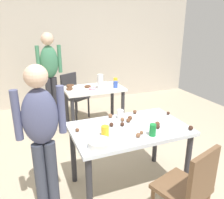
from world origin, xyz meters
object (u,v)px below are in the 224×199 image
object	(u,v)px
dining_table_far	(94,95)
mixing_bowl	(99,144)
chair_far_table	(73,93)
chair_near_table	(190,186)
person_girl_near	(42,130)
pitcher_far	(100,82)
dining_table_near	(129,136)
soda_can	(153,130)
person_adult_far	(50,69)

from	to	relation	value
dining_table_far	mixing_bowl	distance (m)	1.98
chair_far_table	dining_table_far	bearing A→B (deg)	-70.73
chair_near_table	person_girl_near	distance (m)	1.38
chair_far_table	pitcher_far	distance (m)	0.89
dining_table_near	soda_can	size ratio (longest dim) A/B	10.05
dining_table_far	pitcher_far	xyz separation A→B (m)	(0.09, -0.09, 0.25)
dining_table_far	mixing_bowl	size ratio (longest dim) A/B	4.76
person_girl_near	mixing_bowl	world-z (taller)	person_girl_near
person_adult_far	pitcher_far	xyz separation A→B (m)	(0.71, -0.76, -0.13)
chair_near_table	soda_can	distance (m)	0.59
dining_table_near	person_girl_near	xyz separation A→B (m)	(-0.89, -0.01, 0.24)
chair_near_table	pitcher_far	world-z (taller)	pitcher_far
person_adult_far	soda_can	xyz separation A→B (m)	(0.62, -2.56, -0.19)
chair_near_table	chair_far_table	size ratio (longest dim) A/B	1.00
dining_table_near	chair_near_table	size ratio (longest dim) A/B	1.41
chair_far_table	mixing_bowl	bearing A→B (deg)	-97.34
chair_far_table	pitcher_far	size ratio (longest dim) A/B	3.59
chair_near_table	person_adult_far	bearing A→B (deg)	102.87
dining_table_near	chair_near_table	xyz separation A→B (m)	(0.20, -0.76, -0.15)
person_adult_far	chair_far_table	bearing A→B (deg)	-3.00
chair_far_table	mixing_bowl	distance (m)	2.58
soda_can	person_adult_far	bearing A→B (deg)	103.69
dining_table_far	soda_can	size ratio (longest dim) A/B	8.13
pitcher_far	person_girl_near	bearing A→B (deg)	-125.46
person_girl_near	soda_can	size ratio (longest dim) A/B	12.19
dining_table_near	mixing_bowl	xyz separation A→B (m)	(-0.43, -0.27, 0.13)
mixing_bowl	chair_near_table	bearing A→B (deg)	-37.75
dining_table_near	person_girl_near	size ratio (longest dim) A/B	0.82
chair_near_table	pitcher_far	distance (m)	2.32
chair_far_table	person_girl_near	xyz separation A→B (m)	(-0.79, -2.29, 0.39)
chair_near_table	person_girl_near	size ratio (longest dim) A/B	0.58
dining_table_far	soda_can	distance (m)	1.90
chair_near_table	person_adult_far	size ratio (longest dim) A/B	0.53
pitcher_far	soda_can	bearing A→B (deg)	-92.73
chair_near_table	soda_can	world-z (taller)	soda_can
chair_far_table	person_girl_near	size ratio (longest dim) A/B	0.58
dining_table_far	mixing_bowl	bearing A→B (deg)	-106.31
chair_far_table	soda_can	xyz separation A→B (m)	(0.23, -2.54, 0.31)
pitcher_far	chair_near_table	bearing A→B (deg)	-90.26
dining_table_far	pitcher_far	bearing A→B (deg)	-46.81
dining_table_near	chair_far_table	bearing A→B (deg)	92.54
chair_far_table	person_adult_far	size ratio (longest dim) A/B	0.53
dining_table_near	mixing_bowl	distance (m)	0.52
soda_can	pitcher_far	distance (m)	1.80
person_adult_far	chair_near_table	bearing A→B (deg)	-77.13
dining_table_near	chair_far_table	distance (m)	2.29
dining_table_near	chair_near_table	bearing A→B (deg)	-75.03
dining_table_far	person_adult_far	size ratio (longest dim) A/B	0.60
soda_can	mixing_bowl	bearing A→B (deg)	-178.91
dining_table_far	chair_near_table	distance (m)	2.39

